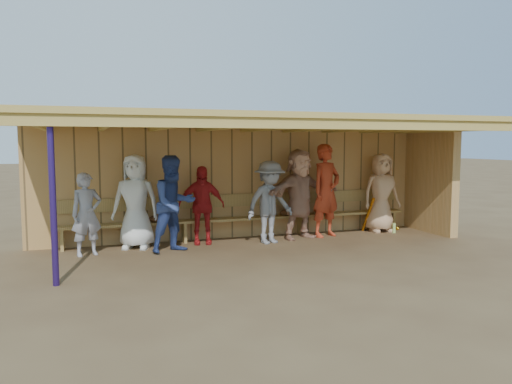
{
  "coord_description": "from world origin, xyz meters",
  "views": [
    {
      "loc": [
        -3.2,
        -8.82,
        2.0
      ],
      "look_at": [
        0.0,
        0.35,
        1.05
      ],
      "focal_mm": 35.0,
      "sensor_mm": 36.0,
      "label": 1
    }
  ],
  "objects_px": {
    "player_a": "(87,214)",
    "player_b": "(135,202)",
    "player_h": "(381,193)",
    "player_f": "(299,194)",
    "player_c": "(174,204)",
    "player_g": "(326,191)",
    "player_e": "(270,202)",
    "bench": "(244,213)",
    "player_d": "(201,205)"
  },
  "relations": [
    {
      "from": "player_a",
      "to": "player_b",
      "type": "relative_size",
      "value": 0.83
    },
    {
      "from": "player_b",
      "to": "player_h",
      "type": "distance_m",
      "value": 5.42
    },
    {
      "from": "player_f",
      "to": "player_h",
      "type": "bearing_deg",
      "value": -10.8
    },
    {
      "from": "player_a",
      "to": "player_f",
      "type": "distance_m",
      "value": 4.24
    },
    {
      "from": "player_b",
      "to": "player_c",
      "type": "relative_size",
      "value": 1.01
    },
    {
      "from": "player_f",
      "to": "player_g",
      "type": "height_order",
      "value": "player_g"
    },
    {
      "from": "player_g",
      "to": "player_b",
      "type": "bearing_deg",
      "value": 160.99
    },
    {
      "from": "player_c",
      "to": "player_g",
      "type": "distance_m",
      "value": 3.38
    },
    {
      "from": "player_b",
      "to": "player_e",
      "type": "relative_size",
      "value": 1.09
    },
    {
      "from": "player_b",
      "to": "player_g",
      "type": "distance_m",
      "value": 3.99
    },
    {
      "from": "player_f",
      "to": "bench",
      "type": "relative_size",
      "value": 0.25
    },
    {
      "from": "player_a",
      "to": "player_g",
      "type": "relative_size",
      "value": 0.75
    },
    {
      "from": "player_b",
      "to": "player_d",
      "type": "bearing_deg",
      "value": 20.45
    },
    {
      "from": "player_g",
      "to": "player_h",
      "type": "bearing_deg",
      "value": -13.5
    },
    {
      "from": "player_c",
      "to": "player_d",
      "type": "xyz_separation_m",
      "value": [
        0.64,
        0.56,
        -0.11
      ]
    },
    {
      "from": "player_e",
      "to": "player_g",
      "type": "bearing_deg",
      "value": -4.07
    },
    {
      "from": "player_b",
      "to": "player_c",
      "type": "bearing_deg",
      "value": -20.95
    },
    {
      "from": "player_e",
      "to": "bench",
      "type": "relative_size",
      "value": 0.22
    },
    {
      "from": "player_b",
      "to": "player_g",
      "type": "relative_size",
      "value": 0.9
    },
    {
      "from": "player_f",
      "to": "player_h",
      "type": "relative_size",
      "value": 1.06
    },
    {
      "from": "player_a",
      "to": "player_h",
      "type": "height_order",
      "value": "player_h"
    },
    {
      "from": "player_f",
      "to": "player_h",
      "type": "height_order",
      "value": "player_f"
    },
    {
      "from": "player_b",
      "to": "player_f",
      "type": "height_order",
      "value": "player_f"
    },
    {
      "from": "player_a",
      "to": "player_h",
      "type": "bearing_deg",
      "value": -13.41
    },
    {
      "from": "player_d",
      "to": "player_c",
      "type": "bearing_deg",
      "value": -129.33
    },
    {
      "from": "bench",
      "to": "player_b",
      "type": "bearing_deg",
      "value": -172.33
    },
    {
      "from": "player_d",
      "to": "player_b",
      "type": "bearing_deg",
      "value": -170.34
    },
    {
      "from": "player_a",
      "to": "player_d",
      "type": "height_order",
      "value": "player_d"
    },
    {
      "from": "player_e",
      "to": "player_h",
      "type": "relative_size",
      "value": 0.93
    },
    {
      "from": "player_b",
      "to": "player_f",
      "type": "relative_size",
      "value": 0.95
    },
    {
      "from": "player_g",
      "to": "player_h",
      "type": "height_order",
      "value": "player_g"
    },
    {
      "from": "player_e",
      "to": "player_h",
      "type": "xyz_separation_m",
      "value": [
        2.84,
        0.38,
        0.06
      ]
    },
    {
      "from": "player_d",
      "to": "player_h",
      "type": "xyz_separation_m",
      "value": [
        4.14,
        0.0,
        0.11
      ]
    },
    {
      "from": "player_b",
      "to": "bench",
      "type": "bearing_deg",
      "value": 28.12
    },
    {
      "from": "player_g",
      "to": "player_a",
      "type": "bearing_deg",
      "value": 165.33
    },
    {
      "from": "player_e",
      "to": "player_f",
      "type": "bearing_deg",
      "value": 3.1
    },
    {
      "from": "player_a",
      "to": "bench",
      "type": "xyz_separation_m",
      "value": [
        3.15,
        0.65,
        -0.22
      ]
    },
    {
      "from": "player_d",
      "to": "player_g",
      "type": "distance_m",
      "value": 2.72
    },
    {
      "from": "player_f",
      "to": "player_g",
      "type": "relative_size",
      "value": 0.95
    },
    {
      "from": "player_a",
      "to": "player_c",
      "type": "xyz_separation_m",
      "value": [
        1.52,
        -0.21,
        0.15
      ]
    },
    {
      "from": "player_a",
      "to": "player_e",
      "type": "relative_size",
      "value": 0.9
    },
    {
      "from": "player_e",
      "to": "bench",
      "type": "bearing_deg",
      "value": 99.1
    },
    {
      "from": "player_f",
      "to": "player_g",
      "type": "bearing_deg",
      "value": -11.99
    },
    {
      "from": "player_b",
      "to": "player_h",
      "type": "xyz_separation_m",
      "value": [
        5.42,
        0.0,
        -0.01
      ]
    },
    {
      "from": "player_b",
      "to": "player_e",
      "type": "distance_m",
      "value": 2.61
    },
    {
      "from": "player_e",
      "to": "bench",
      "type": "xyz_separation_m",
      "value": [
        -0.32,
        0.69,
        -0.3
      ]
    },
    {
      "from": "player_a",
      "to": "player_f",
      "type": "height_order",
      "value": "player_f"
    },
    {
      "from": "player_g",
      "to": "bench",
      "type": "xyz_separation_m",
      "value": [
        -1.72,
        0.41,
        -0.47
      ]
    },
    {
      "from": "player_d",
      "to": "player_g",
      "type": "xyz_separation_m",
      "value": [
        2.7,
        -0.1,
        0.22
      ]
    },
    {
      "from": "player_b",
      "to": "player_g",
      "type": "bearing_deg",
      "value": 18.99
    }
  ]
}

